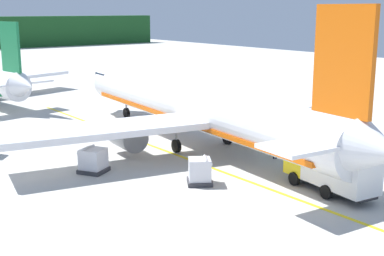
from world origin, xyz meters
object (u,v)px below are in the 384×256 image
Objects in this scene: service_truck_fuel at (332,168)px; cargo_container_mid at (93,160)px; crew_marshaller at (262,138)px; service_truck_baggage at (337,139)px; crew_loader_left at (275,147)px; airliner_foreground at (197,107)px; cargo_container_near at (200,171)px.

service_truck_fuel is 2.82× the size of cargo_container_mid.
service_truck_baggage is at bearing -59.68° from crew_marshaller.
service_truck_fuel is 1.11× the size of service_truck_baggage.
service_truck_fuel is 4.26× the size of crew_marshaller.
cargo_container_mid is 14.24m from crew_loader_left.
service_truck_fuel is at bearing -112.00° from crew_marshaller.
crew_loader_left is at bearing -70.71° from airliner_foreground.
cargo_container_near is at bearing -157.45° from crew_marshaller.
airliner_foreground is at bearing 53.52° from cargo_container_near.
crew_marshaller is (14.51, -2.65, 0.07)m from cargo_container_mid.
cargo_container_mid is at bearing 157.22° from crew_loader_left.
service_truck_baggage is 19.34m from cargo_container_mid.
cargo_container_mid is (-10.24, 13.24, -0.76)m from service_truck_fuel.
airliner_foreground reaches higher than service_truck_baggage.
service_truck_baggage is 13.12m from cargo_container_near.
cargo_container_mid is 14.75m from crew_marshaller.
airliner_foreground is at bearing 132.85° from crew_marshaller.
service_truck_fuel is 4.25× the size of crew_loader_left.
airliner_foreground is 6.14m from crew_marshaller.
crew_loader_left reaches higher than crew_marshaller.
service_truck_fuel is at bearing -110.50° from crew_loader_left.
crew_loader_left is (2.45, -7.00, -2.43)m from airliner_foreground.
cargo_container_near is (-5.67, 6.45, -0.76)m from service_truck_fuel.
cargo_container_mid is (-17.62, 7.97, -0.51)m from service_truck_baggage.
service_truck_fuel is at bearing -144.48° from service_truck_baggage.
service_truck_baggage is 5.14m from crew_loader_left.
crew_loader_left is (-1.39, -2.86, 0.00)m from crew_marshaller.
service_truck_baggage is 3.83× the size of crew_marshaller.
airliner_foreground is 6.00× the size of service_truck_fuel.
service_truck_baggage is at bearing -53.69° from airliner_foreground.
cargo_container_near reaches higher than crew_marshaller.
airliner_foreground reaches higher than service_truck_fuel.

